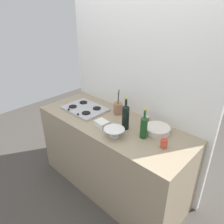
{
  "coord_description": "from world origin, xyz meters",
  "views": [
    {
      "loc": [
        1.38,
        -1.46,
        2.04
      ],
      "look_at": [
        0.0,
        0.0,
        1.02
      ],
      "focal_mm": 34.29,
      "sensor_mm": 36.0,
      "label": 1
    }
  ],
  "objects_px": {
    "plate_stack": "(157,129)",
    "mixing_bowl": "(114,132)",
    "wine_bottle_leftmost": "(144,127)",
    "condiment_jar_front": "(164,144)",
    "stovetop_hob": "(85,109)",
    "butter_dish": "(102,124)",
    "utensil_crock": "(118,108)",
    "wine_bottle_mid_left": "(126,117)",
    "condiment_jar_rear": "(147,119)"
  },
  "relations": [
    {
      "from": "mixing_bowl",
      "to": "condiment_jar_front",
      "type": "height_order",
      "value": "mixing_bowl"
    },
    {
      "from": "plate_stack",
      "to": "mixing_bowl",
      "type": "bearing_deg",
      "value": -126.37
    },
    {
      "from": "stovetop_hob",
      "to": "plate_stack",
      "type": "height_order",
      "value": "plate_stack"
    },
    {
      "from": "butter_dish",
      "to": "utensil_crock",
      "type": "relative_size",
      "value": 0.44
    },
    {
      "from": "condiment_jar_front",
      "to": "condiment_jar_rear",
      "type": "height_order",
      "value": "condiment_jar_front"
    },
    {
      "from": "wine_bottle_mid_left",
      "to": "mixing_bowl",
      "type": "height_order",
      "value": "wine_bottle_mid_left"
    },
    {
      "from": "condiment_jar_front",
      "to": "butter_dish",
      "type": "bearing_deg",
      "value": -169.74
    },
    {
      "from": "wine_bottle_leftmost",
      "to": "condiment_jar_front",
      "type": "distance_m",
      "value": 0.24
    },
    {
      "from": "plate_stack",
      "to": "wine_bottle_mid_left",
      "type": "bearing_deg",
      "value": -149.58
    },
    {
      "from": "mixing_bowl",
      "to": "stovetop_hob",
      "type": "bearing_deg",
      "value": 164.27
    },
    {
      "from": "stovetop_hob",
      "to": "condiment_jar_front",
      "type": "relative_size",
      "value": 6.2
    },
    {
      "from": "wine_bottle_leftmost",
      "to": "mixing_bowl",
      "type": "bearing_deg",
      "value": -139.51
    },
    {
      "from": "stovetop_hob",
      "to": "mixing_bowl",
      "type": "distance_m",
      "value": 0.68
    },
    {
      "from": "wine_bottle_leftmost",
      "to": "plate_stack",
      "type": "bearing_deg",
      "value": 74.95
    },
    {
      "from": "condiment_jar_rear",
      "to": "condiment_jar_front",
      "type": "bearing_deg",
      "value": -35.46
    },
    {
      "from": "stovetop_hob",
      "to": "condiment_jar_rear",
      "type": "height_order",
      "value": "condiment_jar_rear"
    },
    {
      "from": "mixing_bowl",
      "to": "plate_stack",
      "type": "bearing_deg",
      "value": 53.63
    },
    {
      "from": "wine_bottle_leftmost",
      "to": "butter_dish",
      "type": "height_order",
      "value": "wine_bottle_leftmost"
    },
    {
      "from": "stovetop_hob",
      "to": "plate_stack",
      "type": "xyz_separation_m",
      "value": [
        0.91,
        0.16,
        0.02
      ]
    },
    {
      "from": "mixing_bowl",
      "to": "condiment_jar_front",
      "type": "distance_m",
      "value": 0.47
    },
    {
      "from": "wine_bottle_leftmost",
      "to": "utensil_crock",
      "type": "xyz_separation_m",
      "value": [
        -0.51,
        0.2,
        -0.05
      ]
    },
    {
      "from": "stovetop_hob",
      "to": "wine_bottle_mid_left",
      "type": "xyz_separation_m",
      "value": [
        0.64,
        0.0,
        0.12
      ]
    },
    {
      "from": "wine_bottle_leftmost",
      "to": "mixing_bowl",
      "type": "relative_size",
      "value": 1.51
    },
    {
      "from": "plate_stack",
      "to": "wine_bottle_leftmost",
      "type": "distance_m",
      "value": 0.19
    },
    {
      "from": "plate_stack",
      "to": "butter_dish",
      "type": "relative_size",
      "value": 1.89
    },
    {
      "from": "condiment_jar_rear",
      "to": "butter_dish",
      "type": "bearing_deg",
      "value": -127.15
    },
    {
      "from": "stovetop_hob",
      "to": "plate_stack",
      "type": "distance_m",
      "value": 0.92
    },
    {
      "from": "wine_bottle_leftmost",
      "to": "condiment_jar_rear",
      "type": "relative_size",
      "value": 4.12
    },
    {
      "from": "plate_stack",
      "to": "mixing_bowl",
      "type": "distance_m",
      "value": 0.43
    },
    {
      "from": "plate_stack",
      "to": "stovetop_hob",
      "type": "bearing_deg",
      "value": -169.92
    },
    {
      "from": "condiment_jar_front",
      "to": "condiment_jar_rear",
      "type": "xyz_separation_m",
      "value": [
        -0.37,
        0.26,
        -0.0
      ]
    },
    {
      "from": "stovetop_hob",
      "to": "mixing_bowl",
      "type": "height_order",
      "value": "mixing_bowl"
    },
    {
      "from": "butter_dish",
      "to": "condiment_jar_rear",
      "type": "distance_m",
      "value": 0.48
    },
    {
      "from": "mixing_bowl",
      "to": "wine_bottle_leftmost",
      "type": "bearing_deg",
      "value": 40.49
    },
    {
      "from": "stovetop_hob",
      "to": "plate_stack",
      "type": "bearing_deg",
      "value": 10.08
    },
    {
      "from": "plate_stack",
      "to": "wine_bottle_leftmost",
      "type": "xyz_separation_m",
      "value": [
        -0.04,
        -0.17,
        0.09
      ]
    },
    {
      "from": "mixing_bowl",
      "to": "condiment_jar_front",
      "type": "relative_size",
      "value": 2.51
    },
    {
      "from": "butter_dish",
      "to": "utensil_crock",
      "type": "bearing_deg",
      "value": 102.14
    },
    {
      "from": "butter_dish",
      "to": "utensil_crock",
      "type": "distance_m",
      "value": 0.34
    },
    {
      "from": "stovetop_hob",
      "to": "condiment_jar_rear",
      "type": "distance_m",
      "value": 0.77
    },
    {
      "from": "stovetop_hob",
      "to": "utensil_crock",
      "type": "xyz_separation_m",
      "value": [
        0.36,
        0.2,
        0.05
      ]
    },
    {
      "from": "mixing_bowl",
      "to": "condiment_jar_rear",
      "type": "height_order",
      "value": "mixing_bowl"
    },
    {
      "from": "wine_bottle_mid_left",
      "to": "utensil_crock",
      "type": "bearing_deg",
      "value": 144.59
    },
    {
      "from": "stovetop_hob",
      "to": "condiment_jar_rear",
      "type": "relative_size",
      "value": 6.74
    },
    {
      "from": "stovetop_hob",
      "to": "condiment_jar_front",
      "type": "distance_m",
      "value": 1.09
    },
    {
      "from": "wine_bottle_leftmost",
      "to": "butter_dish",
      "type": "relative_size",
      "value": 2.22
    },
    {
      "from": "wine_bottle_leftmost",
      "to": "wine_bottle_mid_left",
      "type": "height_order",
      "value": "wine_bottle_mid_left"
    },
    {
      "from": "stovetop_hob",
      "to": "wine_bottle_leftmost",
      "type": "height_order",
      "value": "wine_bottle_leftmost"
    },
    {
      "from": "stovetop_hob",
      "to": "condiment_jar_front",
      "type": "height_order",
      "value": "condiment_jar_front"
    },
    {
      "from": "wine_bottle_mid_left",
      "to": "butter_dish",
      "type": "relative_size",
      "value": 2.53
    }
  ]
}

